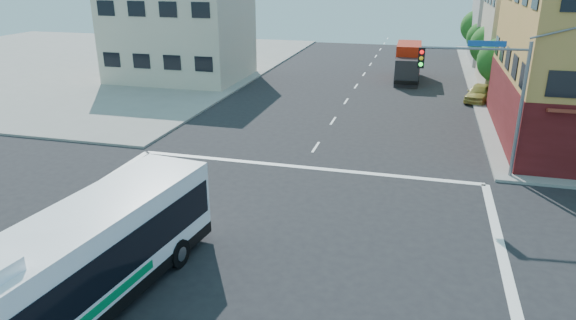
# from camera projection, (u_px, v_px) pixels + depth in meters

# --- Properties ---
(ground) EXTENTS (120.00, 120.00, 0.00)m
(ground) POSITION_uv_depth(u_px,v_px,m) (245.00, 254.00, 19.57)
(ground) COLOR black
(ground) RESTS_ON ground
(sidewalk_nw) EXTENTS (50.00, 50.00, 0.15)m
(sidewalk_nw) POSITION_uv_depth(u_px,v_px,m) (61.00, 62.00, 59.67)
(sidewalk_nw) COLOR gray
(sidewalk_nw) RESTS_ON ground
(building_east_near) EXTENTS (12.06, 10.06, 9.00)m
(building_east_near) POSITION_uv_depth(u_px,v_px,m) (557.00, 39.00, 44.67)
(building_east_near) COLOR #BDAE91
(building_east_near) RESTS_ON ground
(building_east_far) EXTENTS (12.06, 10.06, 10.00)m
(building_east_far) POSITION_uv_depth(u_px,v_px,m) (531.00, 19.00, 57.17)
(building_east_far) COLOR gray
(building_east_far) RESTS_ON ground
(building_west) EXTENTS (12.06, 10.06, 8.00)m
(building_west) POSITION_uv_depth(u_px,v_px,m) (180.00, 38.00, 49.42)
(building_west) COLOR beige
(building_west) RESTS_ON ground
(signal_mast_ne) EXTENTS (7.91, 1.13, 8.07)m
(signal_mast_ne) POSITION_uv_depth(u_px,v_px,m) (488.00, 82.00, 25.26)
(signal_mast_ne) COLOR slate
(signal_mast_ne) RESTS_ON ground
(street_tree_a) EXTENTS (3.60, 3.60, 5.53)m
(street_tree_a) POSITION_uv_depth(u_px,v_px,m) (502.00, 58.00, 40.73)
(street_tree_a) COLOR #392114
(street_tree_a) RESTS_ON ground
(street_tree_b) EXTENTS (3.80, 3.80, 5.79)m
(street_tree_b) POSITION_uv_depth(u_px,v_px,m) (492.00, 43.00, 47.91)
(street_tree_b) COLOR #392114
(street_tree_b) RESTS_ON ground
(street_tree_c) EXTENTS (3.40, 3.40, 5.29)m
(street_tree_c) POSITION_uv_depth(u_px,v_px,m) (484.00, 36.00, 55.26)
(street_tree_c) COLOR #392114
(street_tree_c) RESTS_ON ground
(street_tree_d) EXTENTS (4.00, 4.00, 6.03)m
(street_tree_d) POSITION_uv_depth(u_px,v_px,m) (479.00, 24.00, 62.36)
(street_tree_d) COLOR #392114
(street_tree_d) RESTS_ON ground
(transit_bus) EXTENTS (4.02, 12.60, 3.67)m
(transit_bus) POSITION_uv_depth(u_px,v_px,m) (65.00, 273.00, 15.12)
(transit_bus) COLOR black
(transit_bus) RESTS_ON ground
(box_truck) EXTENTS (2.42, 7.66, 3.42)m
(box_truck) POSITION_uv_depth(u_px,v_px,m) (408.00, 63.00, 49.68)
(box_truck) COLOR black
(box_truck) RESTS_ON ground
(parked_car) EXTENTS (2.83, 4.51, 1.43)m
(parked_car) POSITION_uv_depth(u_px,v_px,m) (479.00, 93.00, 41.95)
(parked_car) COLOR gold
(parked_car) RESTS_ON ground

